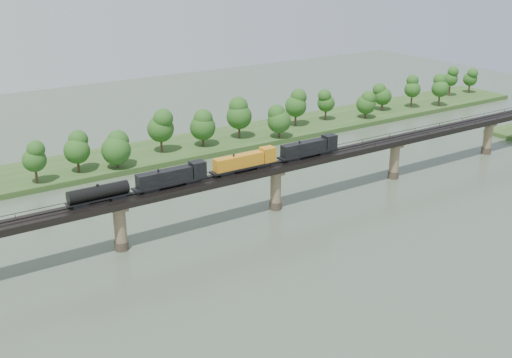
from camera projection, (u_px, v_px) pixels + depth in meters
ground at (359, 255)px, 133.54m from camera, size 400.00×400.00×0.00m
far_bank at (173, 150)px, 199.65m from camera, size 300.00×24.00×1.60m
bridge at (276, 188)px, 155.09m from camera, size 236.00×30.00×11.50m
bridge_superstructure at (276, 163)px, 152.91m from camera, size 220.00×4.90×0.75m
far_treeline at (154, 132)px, 189.11m from camera, size 289.06×17.54×13.60m
freight_train at (221, 167)px, 144.29m from camera, size 68.88×2.68×4.74m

